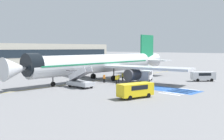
% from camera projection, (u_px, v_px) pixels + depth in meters
% --- Properties ---
extents(ground_plane, '(600.00, 600.00, 0.00)m').
position_uv_depth(ground_plane, '(93.00, 81.00, 52.65)').
color(ground_plane, slate).
extents(apron_leadline_yellow, '(75.57, 3.13, 0.01)m').
position_uv_depth(apron_leadline_yellow, '(98.00, 80.00, 53.75)').
color(apron_leadline_yellow, gold).
rests_on(apron_leadline_yellow, ground_plane).
extents(apron_stand_patch_blue, '(4.42, 12.84, 0.01)m').
position_uv_depth(apron_stand_patch_blue, '(161.00, 88.00, 43.17)').
color(apron_stand_patch_blue, '#2856A8').
rests_on(apron_stand_patch_blue, ground_plane).
extents(apron_walkway_bar_0, '(0.44, 3.60, 0.01)m').
position_uv_depth(apron_walkway_bar_0, '(169.00, 94.00, 38.02)').
color(apron_walkway_bar_0, silver).
rests_on(apron_walkway_bar_0, ground_plane).
extents(apron_walkway_bar_1, '(0.44, 3.60, 0.01)m').
position_uv_depth(apron_walkway_bar_1, '(173.00, 93.00, 38.89)').
color(apron_walkway_bar_1, silver).
rests_on(apron_walkway_bar_1, ground_plane).
extents(apron_walkway_bar_2, '(0.44, 3.60, 0.01)m').
position_uv_depth(apron_walkway_bar_2, '(178.00, 92.00, 39.75)').
color(apron_walkway_bar_2, silver).
rests_on(apron_walkway_bar_2, ground_plane).
extents(apron_walkway_bar_3, '(0.44, 3.60, 0.01)m').
position_uv_depth(apron_walkway_bar_3, '(182.00, 91.00, 40.61)').
color(apron_walkway_bar_3, silver).
rests_on(apron_walkway_bar_3, ground_plane).
extents(apron_walkway_bar_4, '(0.44, 3.60, 0.01)m').
position_uv_depth(apron_walkway_bar_4, '(185.00, 90.00, 41.47)').
color(apron_walkway_bar_4, silver).
rests_on(apron_walkway_bar_4, ground_plane).
extents(apron_walkway_bar_5, '(0.44, 3.60, 0.01)m').
position_uv_depth(apron_walkway_bar_5, '(189.00, 89.00, 42.33)').
color(apron_walkway_bar_5, silver).
rests_on(apron_walkway_bar_5, ground_plane).
extents(airliner, '(41.46, 36.92, 9.94)m').
position_uv_depth(airliner, '(100.00, 64.00, 53.98)').
color(airliner, silver).
rests_on(airliner, ground_plane).
extents(boarding_stairs_forward, '(2.38, 5.30, 3.70)m').
position_uv_depth(boarding_stairs_forward, '(80.00, 82.00, 44.27)').
color(boarding_stairs_forward, '#ADB2BA').
rests_on(boarding_stairs_forward, ground_plane).
extents(fuel_tanker, '(3.78, 10.70, 3.59)m').
position_uv_depth(fuel_tanker, '(65.00, 65.00, 72.82)').
color(fuel_tanker, '#38383D').
rests_on(fuel_tanker, ground_plane).
extents(service_van_0, '(5.32, 2.85, 1.99)m').
position_uv_depth(service_van_0, '(135.00, 89.00, 34.86)').
color(service_van_0, yellow).
rests_on(service_van_0, ground_plane).
extents(service_van_1, '(5.66, 4.03, 2.10)m').
position_uv_depth(service_van_1, '(146.00, 75.00, 52.74)').
color(service_van_1, silver).
rests_on(service_van_1, ground_plane).
extents(service_van_2, '(4.63, 4.37, 1.89)m').
position_uv_depth(service_van_2, '(203.00, 76.00, 52.62)').
color(service_van_2, silver).
rests_on(service_van_2, ground_plane).
extents(ground_crew_0, '(0.38, 0.49, 1.67)m').
position_uv_depth(ground_crew_0, '(116.00, 79.00, 48.35)').
color(ground_crew_0, black).
rests_on(ground_crew_0, ground_plane).
extents(ground_crew_1, '(0.48, 0.36, 1.65)m').
position_uv_depth(ground_crew_1, '(104.00, 78.00, 50.29)').
color(ground_crew_1, black).
rests_on(ground_crew_1, ground_plane).
extents(ground_crew_2, '(0.47, 0.46, 1.71)m').
position_uv_depth(ground_crew_2, '(118.00, 78.00, 49.52)').
color(ground_crew_2, '#2D2D33').
rests_on(ground_crew_2, ground_plane).
extents(ground_crew_3, '(0.29, 0.46, 1.71)m').
position_uv_depth(ground_crew_3, '(123.00, 76.00, 53.07)').
color(ground_crew_3, black).
rests_on(ground_crew_3, ground_plane).
extents(terminal_building, '(79.74, 12.10, 8.34)m').
position_uv_depth(terminal_building, '(23.00, 54.00, 101.31)').
color(terminal_building, '#B2AD9E').
rests_on(terminal_building, ground_plane).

